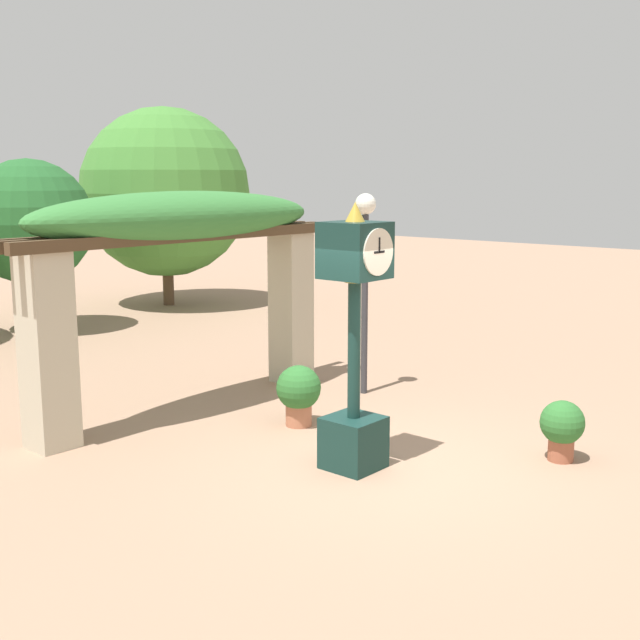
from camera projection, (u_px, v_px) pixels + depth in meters
name	position (u px, v px, depth m)	size (l,w,h in m)	color
ground_plane	(385.00, 465.00, 9.18)	(60.00, 60.00, 0.00)	#9E7A60
pedestal_clock	(354.00, 338.00, 8.85)	(0.62, 0.66, 2.99)	#14332D
pergola	(184.00, 245.00, 10.99)	(5.41, 1.12, 3.07)	#BCB299
potted_plant_near_left	(299.00, 392.00, 10.58)	(0.59, 0.59, 0.81)	#B26B4C
potted_plant_near_right	(562.00, 426.00, 9.27)	(0.51, 0.51, 0.72)	#9E563D
lamp_post	(365.00, 253.00, 11.89)	(0.31, 0.31, 3.02)	#333338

